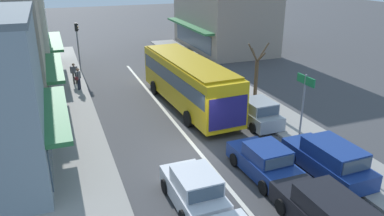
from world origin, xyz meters
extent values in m
plane|color=#3F3F42|center=(0.00, 0.00, 0.00)|extent=(140.00, 140.00, 0.00)
cube|color=silver|center=(0.00, 4.00, 0.00)|extent=(0.20, 28.00, 0.01)
cube|color=gray|center=(-6.80, 6.00, 0.07)|extent=(5.20, 44.00, 0.14)
cube|color=gray|center=(6.20, 6.00, 0.06)|extent=(2.80, 44.00, 0.12)
cube|color=#2D703D|center=(-6.53, 1.07, 2.70)|extent=(1.10, 7.08, 0.20)
cube|color=#425160|center=(-6.95, 1.07, 1.40)|extent=(0.06, 6.15, 1.80)
cube|color=#2D703D|center=(-6.38, 9.31, 2.70)|extent=(1.10, 7.41, 0.20)
cube|color=#425160|center=(-6.80, 9.31, 1.40)|extent=(0.06, 6.44, 1.80)
cube|color=#2D703D|center=(-6.04, 18.15, 2.70)|extent=(1.10, 8.43, 0.20)
cube|color=#425160|center=(-6.46, 18.15, 1.40)|extent=(0.06, 7.33, 1.80)
cube|color=gray|center=(11.50, 21.96, 4.38)|extent=(7.09, 12.70, 8.77)
cube|color=#2D703D|center=(7.50, 21.96, 2.70)|extent=(1.10, 11.68, 0.20)
cube|color=#425160|center=(7.92, 21.96, 1.40)|extent=(0.06, 10.16, 1.80)
cube|color=yellow|center=(1.68, 6.18, 1.76)|extent=(3.06, 10.92, 2.70)
cube|color=#425160|center=(1.68, 6.18, 2.16)|extent=(3.08, 10.49, 0.90)
cube|color=navy|center=(1.96, 0.76, 1.56)|extent=(2.25, 0.18, 1.76)
cube|color=#AF890F|center=(1.68, 6.18, 3.17)|extent=(2.89, 10.05, 0.12)
cylinder|color=black|center=(0.25, 9.46, 0.48)|extent=(0.31, 0.97, 0.96)
cylinder|color=black|center=(2.75, 9.59, 0.48)|extent=(0.31, 0.97, 0.96)
cylinder|color=black|center=(0.59, 3.15, 0.48)|extent=(0.31, 0.97, 0.96)
cylinder|color=black|center=(3.08, 3.28, 0.48)|extent=(0.31, 0.97, 0.96)
cube|color=navy|center=(1.96, -3.09, 0.51)|extent=(1.87, 4.26, 0.72)
cube|color=navy|center=(1.96, -3.19, 1.17)|extent=(1.62, 1.86, 0.60)
cube|color=#425160|center=(1.93, -2.27, 1.17)|extent=(1.44, 0.11, 0.51)
cube|color=#425160|center=(2.00, -4.11, 1.17)|extent=(1.41, 0.11, 0.48)
cylinder|color=black|center=(1.06, -1.87, 0.31)|extent=(0.20, 0.63, 0.62)
cylinder|color=black|center=(2.77, -1.80, 0.31)|extent=(0.20, 0.63, 0.62)
cylinder|color=black|center=(1.15, -4.38, 0.31)|extent=(0.20, 0.63, 0.62)
cylinder|color=black|center=(2.87, -4.32, 0.31)|extent=(0.20, 0.63, 0.62)
cube|color=silver|center=(-1.80, -3.96, 0.52)|extent=(1.70, 3.73, 0.76)
cube|color=silver|center=(-1.79, -4.26, 1.22)|extent=(1.55, 1.92, 0.64)
cube|color=#425160|center=(-1.81, -3.29, 1.22)|extent=(1.40, 0.08, 0.54)
cube|color=#425160|center=(-1.78, -5.23, 1.22)|extent=(1.37, 0.08, 0.51)
cylinder|color=black|center=(-2.64, -2.86, 0.31)|extent=(0.19, 0.62, 0.62)
cylinder|color=black|center=(-1.00, -2.83, 0.31)|extent=(0.19, 0.62, 0.62)
cylinder|color=black|center=(-0.96, -5.05, 0.31)|extent=(0.19, 0.62, 0.62)
cube|color=black|center=(1.99, -7.44, 1.24)|extent=(1.66, 2.61, 0.68)
cube|color=#425160|center=(1.97, -6.12, 1.24)|extent=(1.51, 0.07, 0.58)
cylinder|color=black|center=(1.09, -5.75, 0.31)|extent=(0.19, 0.62, 0.62)
cylinder|color=black|center=(2.85, -5.73, 0.31)|extent=(0.19, 0.62, 0.62)
cube|color=navy|center=(4.67, -3.89, 0.52)|extent=(1.89, 4.55, 0.76)
cube|color=navy|center=(4.68, -4.24, 1.24)|extent=(1.71, 2.65, 0.68)
cube|color=#425160|center=(4.64, -2.92, 1.24)|extent=(1.51, 0.10, 0.58)
cube|color=#425160|center=(4.72, -5.56, 1.24)|extent=(1.48, 0.10, 0.54)
cylinder|color=black|center=(3.75, -2.56, 0.31)|extent=(0.20, 0.62, 0.62)
cylinder|color=black|center=(5.51, -2.51, 0.31)|extent=(0.20, 0.62, 0.62)
cylinder|color=black|center=(3.83, -5.26, 0.31)|extent=(0.20, 0.62, 0.62)
cylinder|color=black|center=(5.59, -5.21, 0.31)|extent=(0.20, 0.62, 0.62)
cube|color=#9EA3A8|center=(4.47, 2.17, 0.52)|extent=(1.75, 3.75, 0.76)
cube|color=#9EA3A8|center=(4.48, 1.87, 1.22)|extent=(1.58, 1.94, 0.64)
cube|color=#425160|center=(4.45, 2.84, 1.22)|extent=(1.40, 0.10, 0.54)
cube|color=#425160|center=(4.51, 0.91, 1.22)|extent=(1.37, 0.10, 0.51)
cylinder|color=black|center=(3.62, 3.26, 0.31)|extent=(0.20, 0.63, 0.62)
cylinder|color=black|center=(5.26, 3.31, 0.31)|extent=(0.20, 0.63, 0.62)
cylinder|color=black|center=(3.68, 1.04, 0.31)|extent=(0.20, 0.63, 0.62)
cylinder|color=black|center=(5.32, 1.09, 0.31)|extent=(0.20, 0.63, 0.62)
cube|color=maroon|center=(4.70, 8.34, 0.52)|extent=(1.77, 4.50, 0.76)
cube|color=maroon|center=(4.70, 7.99, 1.24)|extent=(1.64, 2.60, 0.68)
cube|color=#425160|center=(4.70, 9.31, 1.24)|extent=(1.51, 0.06, 0.58)
cube|color=#425160|center=(4.70, 6.67, 1.24)|extent=(1.48, 0.06, 0.54)
cylinder|color=black|center=(3.82, 9.69, 0.31)|extent=(0.18, 0.62, 0.62)
cylinder|color=black|center=(5.58, 9.69, 0.31)|extent=(0.18, 0.62, 0.62)
cylinder|color=black|center=(3.82, 6.99, 0.31)|extent=(0.18, 0.62, 0.62)
cylinder|color=black|center=(5.58, 6.99, 0.31)|extent=(0.18, 0.62, 0.62)
cube|color=#9EA3A8|center=(4.74, 14.53, 0.52)|extent=(1.71, 3.73, 0.76)
cube|color=#9EA3A8|center=(4.73, 14.23, 1.22)|extent=(1.56, 1.93, 0.64)
cube|color=#425160|center=(4.75, 15.20, 1.22)|extent=(1.40, 0.09, 0.54)
cube|color=#425160|center=(4.71, 13.26, 1.22)|extent=(1.37, 0.09, 0.51)
cylinder|color=black|center=(3.94, 15.66, 0.31)|extent=(0.19, 0.62, 0.62)
cylinder|color=black|center=(5.58, 15.63, 0.31)|extent=(0.19, 0.62, 0.62)
cylinder|color=black|center=(3.90, 13.44, 0.31)|extent=(0.19, 0.62, 0.62)
cylinder|color=black|center=(5.54, 13.41, 0.31)|extent=(0.19, 0.62, 0.62)
cylinder|color=gray|center=(-4.21, 17.62, 2.10)|extent=(0.12, 0.12, 4.20)
cube|color=black|center=(-4.21, 17.62, 3.85)|extent=(0.24, 0.24, 0.68)
sphere|color=black|center=(-4.07, 17.62, 4.08)|extent=(0.13, 0.13, 0.13)
sphere|color=orange|center=(-4.07, 17.62, 3.86)|extent=(0.13, 0.13, 0.13)
sphere|color=black|center=(-4.07, 17.62, 3.64)|extent=(0.13, 0.13, 0.13)
cylinder|color=gray|center=(5.74, -0.43, 1.80)|extent=(0.10, 0.10, 3.60)
cube|color=#19753D|center=(5.74, -0.45, 3.30)|extent=(0.08, 1.40, 0.44)
cube|color=white|center=(5.78, -0.45, 3.30)|extent=(0.01, 1.10, 0.10)
cylinder|color=brown|center=(5.94, 4.87, 1.50)|extent=(0.24, 0.24, 3.01)
cylinder|color=brown|center=(5.94, 5.25, 3.36)|extent=(0.10, 0.82, 0.77)
cylinder|color=brown|center=(6.33, 4.87, 3.58)|extent=(0.86, 0.10, 1.21)
cylinder|color=brown|center=(5.94, 4.44, 3.37)|extent=(0.10, 0.94, 0.81)
cylinder|color=brown|center=(5.60, 4.87, 3.61)|extent=(0.77, 0.10, 1.25)
cylinder|color=#232838|center=(-4.73, 12.07, 0.56)|extent=(0.14, 0.14, 0.84)
cylinder|color=#232838|center=(-4.83, 11.92, 0.56)|extent=(0.14, 0.14, 0.84)
cube|color=slate|center=(-4.78, 12.00, 1.26)|extent=(0.38, 0.42, 0.56)
sphere|color=#9E7051|center=(-4.78, 12.00, 1.66)|extent=(0.22, 0.22, 0.22)
cylinder|color=slate|center=(-4.65, 12.20, 1.26)|extent=(0.09, 0.09, 0.54)
cylinder|color=slate|center=(-4.92, 11.80, 1.26)|extent=(0.09, 0.09, 0.54)
cube|color=maroon|center=(-4.94, 11.73, 1.08)|extent=(0.26, 0.22, 0.22)
cylinder|color=#4C4742|center=(-4.88, 13.55, 0.56)|extent=(0.14, 0.14, 0.84)
cylinder|color=#4C4742|center=(-5.06, 13.60, 0.56)|extent=(0.14, 0.14, 0.84)
cube|color=slate|center=(-4.97, 13.58, 1.26)|extent=(0.41, 0.31, 0.56)
sphere|color=brown|center=(-4.97, 13.58, 1.66)|extent=(0.22, 0.22, 0.22)
cylinder|color=slate|center=(-4.74, 13.51, 1.26)|extent=(0.09, 0.09, 0.54)
cylinder|color=slate|center=(-5.20, 13.64, 1.26)|extent=(0.09, 0.09, 0.54)
camera|label=1|loc=(-6.24, -15.64, 8.97)|focal=35.00mm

